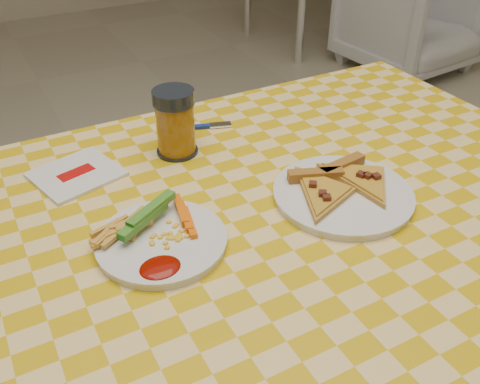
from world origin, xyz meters
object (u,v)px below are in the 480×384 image
object	(u,v)px
drink_glass	(175,123)
bg_chair	(413,12)
plate_left	(162,242)
table	(258,248)
plate_right	(343,196)

from	to	relation	value
drink_glass	bg_chair	xyz separation A→B (m)	(2.14, 1.52, -0.47)
plate_left	drink_glass	distance (m)	0.29
bg_chair	plate_left	bearing A→B (deg)	-147.70
table	plate_right	size ratio (longest dim) A/B	5.43
plate_left	bg_chair	bearing A→B (deg)	37.87
drink_glass	bg_chair	size ratio (longest dim) A/B	0.18
bg_chair	table	bearing A→B (deg)	-145.50
table	plate_right	world-z (taller)	plate_right
plate_right	drink_glass	size ratio (longest dim) A/B	1.80
table	plate_left	size ratio (longest dim) A/B	6.50
table	bg_chair	distance (m)	2.77
plate_left	plate_right	distance (m)	0.32
plate_right	table	bearing A→B (deg)	168.39
plate_left	drink_glass	world-z (taller)	drink_glass
drink_glass	plate_left	bearing A→B (deg)	-117.66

